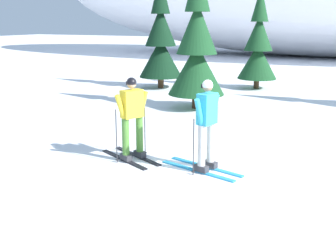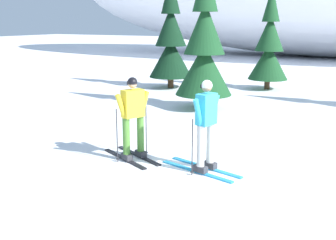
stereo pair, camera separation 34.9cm
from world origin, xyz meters
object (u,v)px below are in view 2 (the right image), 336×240
Objects in this scene: skier_yellow_jacket at (133,116)px; pine_tree_center_left at (204,48)px; skier_cyan_jacket at (206,125)px; pine_tree_far_left at (171,41)px; pine_tree_center_right at (269,47)px.

skier_yellow_jacket is 0.37× the size of pine_tree_center_left.
pine_tree_far_left reaches higher than skier_cyan_jacket.
pine_tree_center_left is 5.03m from pine_tree_center_right.
pine_tree_center_right is (-1.47, 10.34, 0.87)m from skier_cyan_jacket.
skier_cyan_jacket is 10.48m from pine_tree_center_right.
pine_tree_far_left is at bearing -157.25° from pine_tree_center_right.
pine_tree_center_right reaches higher than skier_yellow_jacket.
pine_tree_far_left is (-5.31, 8.73, 1.08)m from skier_cyan_jacket.
skier_yellow_jacket is 0.97× the size of skier_cyan_jacket.
pine_tree_center_right is at bearing 89.15° from skier_yellow_jacket.
pine_tree_far_left is at bearing 121.32° from skier_cyan_jacket.
skier_yellow_jacket is at bearing -178.62° from skier_cyan_jacket.
pine_tree_center_right is (3.84, 1.61, -0.21)m from pine_tree_far_left.
pine_tree_far_left is 1.11× the size of pine_tree_center_right.
skier_yellow_jacket is 0.41× the size of pine_tree_center_right.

